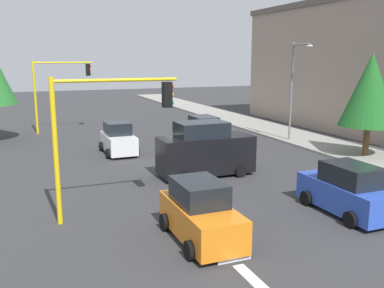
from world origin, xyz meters
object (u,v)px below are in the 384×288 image
object	(u,v)px
traffic_signal_near_right	(108,119)
tree_roadside_near	(370,90)
car_orange	(201,214)
delivery_van_black	(205,151)
car_white	(118,139)
street_lamp_curbside	(295,81)
car_blue	(347,191)
car_silver	(203,131)
traffic_signal_far_right	(58,82)

from	to	relation	value
traffic_signal_near_right	tree_roadside_near	xyz separation A→B (m)	(-4.00, 16.13, 0.32)
car_orange	tree_roadside_near	bearing A→B (deg)	117.35
tree_roadside_near	delivery_van_black	size ratio (longest dim) A/B	1.30
car_white	delivery_van_black	bearing A→B (deg)	24.37
car_white	street_lamp_curbside	bearing A→B (deg)	85.06
traffic_signal_near_right	street_lamp_curbside	bearing A→B (deg)	122.94
traffic_signal_near_right	car_blue	bearing A→B (deg)	70.52
traffic_signal_near_right	tree_roadside_near	distance (m)	16.62
traffic_signal_near_right	car_silver	size ratio (longest dim) A/B	1.29
traffic_signal_far_right	street_lamp_curbside	size ratio (longest dim) A/B	0.81
traffic_signal_far_right	car_orange	world-z (taller)	traffic_signal_far_right
car_white	tree_roadside_near	bearing A→B (deg)	63.79
tree_roadside_near	car_silver	distance (m)	11.00
traffic_signal_far_right	tree_roadside_near	distance (m)	22.77
tree_roadside_near	car_silver	world-z (taller)	tree_roadside_near
traffic_signal_far_right	tree_roadside_near	bearing A→B (deg)	45.36
traffic_signal_near_right	car_silver	xyz separation A→B (m)	(-11.44, 8.67, -2.85)
traffic_signal_near_right	car_white	bearing A→B (deg)	166.39
car_silver	delivery_van_black	bearing A→B (deg)	-22.38
traffic_signal_near_right	traffic_signal_far_right	bearing A→B (deg)	-179.80
tree_roadside_near	car_orange	size ratio (longest dim) A/B	1.62
traffic_signal_far_right	car_blue	distance (m)	24.75
street_lamp_curbside	car_white	bearing A→B (deg)	-94.94
traffic_signal_near_right	car_silver	bearing A→B (deg)	142.85
car_blue	traffic_signal_far_right	bearing A→B (deg)	-159.58
car_silver	car_blue	world-z (taller)	same
traffic_signal_near_right	car_blue	world-z (taller)	traffic_signal_near_right
tree_roadside_near	car_silver	xyz separation A→B (m)	(-7.44, -7.46, -3.17)
car_silver	car_orange	distance (m)	15.89
street_lamp_curbside	car_orange	world-z (taller)	street_lamp_curbside
traffic_signal_near_right	car_blue	size ratio (longest dim) A/B	1.29
street_lamp_curbside	car_blue	world-z (taller)	street_lamp_curbside
traffic_signal_far_right	car_silver	size ratio (longest dim) A/B	1.40
tree_roadside_near	delivery_van_black	distance (m)	10.89
car_silver	car_blue	bearing A→B (deg)	-0.67
traffic_signal_far_right	car_white	size ratio (longest dim) A/B	1.57
traffic_signal_far_right	car_white	xyz separation A→B (m)	(9.33, 2.65, -3.13)
car_orange	traffic_signal_far_right	bearing A→B (deg)	-174.08
street_lamp_curbside	tree_roadside_near	world-z (taller)	street_lamp_curbside
tree_roadside_near	car_blue	bearing A→B (deg)	-47.46
delivery_van_black	car_white	world-z (taller)	delivery_van_black
car_orange	car_white	bearing A→B (deg)	178.95
tree_roadside_near	street_lamp_curbside	bearing A→B (deg)	-166.95
street_lamp_curbside	tree_roadside_near	distance (m)	5.77
traffic_signal_near_right	street_lamp_curbside	size ratio (longest dim) A/B	0.75
traffic_signal_near_right	tree_roadside_near	bearing A→B (deg)	103.93
tree_roadside_near	delivery_van_black	xyz separation A→B (m)	(0.00, -10.53, -2.78)
car_orange	traffic_signal_near_right	bearing A→B (deg)	-143.40
car_silver	car_orange	size ratio (longest dim) A/B	1.06
tree_roadside_near	car_blue	world-z (taller)	tree_roadside_near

